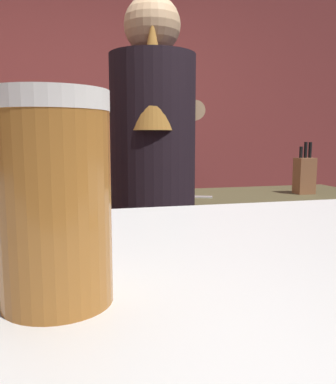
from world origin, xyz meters
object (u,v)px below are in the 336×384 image
Objects in this scene: pint_glass_near at (54,199)px; bottle_soy at (85,141)px; mixing_bowl at (127,196)px; chefs_knife at (189,197)px; knife_block at (304,175)px; bartender at (153,186)px; bottle_olive_oil at (137,137)px.

pint_glass_near is 3.07m from bottle_soy.
mixing_bowl reaches higher than chefs_knife.
knife_block is 2.12m from pint_glass_near.
bartender reaches higher than chefs_knife.
mixing_bowl is at bearing -178.95° from knife_block.
bottle_olive_oil is (0.26, 1.84, 0.20)m from bartender.
bartender is 0.51m from chefs_knife.
bottle_olive_oil is at bearing 9.27° from bottle_soy.
knife_block is at bearing 52.42° from pint_glass_near.
knife_block is 1.08× the size of bottle_olive_oil.
bottle_olive_oil reaches higher than mixing_bowl.
mixing_bowl is 1.54m from bottle_olive_oil.
bottle_olive_oil is (-0.69, 1.46, 0.21)m from knife_block.
mixing_bowl is 0.98× the size of bottle_soy.
chefs_knife is 0.90× the size of bottle_olive_oil.
pint_glass_near is at bearing -90.03° from chefs_knife.
knife_block is 1.63m from bottle_olive_oil.
pint_glass_near reaches higher than mixing_bowl.
bottle_olive_oil is (-0.02, 1.44, 0.31)m from chefs_knife.
chefs_knife is (0.28, 0.40, -0.11)m from bartender.
bartender is at bearing -98.00° from bottle_olive_oil.
chefs_knife is at bearing -22.83° from bartender.
bottle_soy reaches higher than pint_glass_near.
knife_block is 1.80m from bottle_soy.
bartender is 1.34m from pint_glass_near.
chefs_knife is at bearing 69.76° from pint_glass_near.
knife_block reaches higher than mixing_bowl.
chefs_knife is at bearing -71.13° from bottle_soy.
pint_glass_near is (-0.34, -1.29, 0.15)m from bartender.
knife_block is 1.00m from mixing_bowl.
bartender is 9.29× the size of bottle_soy.
mixing_bowl is 0.34m from chefs_knife.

